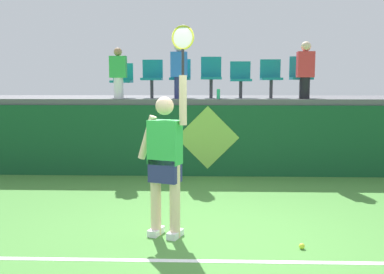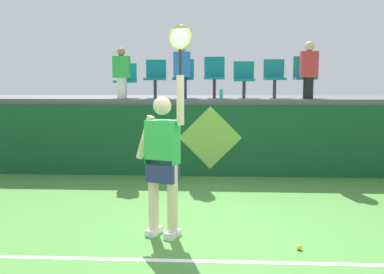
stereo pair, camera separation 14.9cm
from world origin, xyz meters
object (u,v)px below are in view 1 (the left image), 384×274
Objects in this scene: stadium_chair_3 at (211,75)px; spectator_0 at (179,69)px; stadium_chair_0 at (122,79)px; tennis_ball at (302,246)px; stadium_chair_2 at (180,76)px; stadium_chair_5 at (271,76)px; spectator_1 at (305,69)px; stadium_chair_1 at (152,76)px; tennis_player at (165,158)px; stadium_chair_4 at (241,77)px; stadium_chair_6 at (301,75)px; water_bottle at (218,94)px; spectator_2 at (118,73)px.

spectator_0 is (-0.67, -0.42, 0.11)m from stadium_chair_3.
spectator_0 is (1.26, -0.41, 0.19)m from stadium_chair_0.
stadium_chair_2 reaches higher than tennis_ball.
stadium_chair_5 is 0.72× the size of spectator_1.
stadium_chair_5 is at bearing -0.00° from stadium_chair_1.
tennis_player reaches higher than stadium_chair_4.
stadium_chair_6 reaches higher than stadium_chair_1.
tennis_ball is 5.59m from stadium_chair_1.
stadium_chair_3 is 1.91m from stadium_chair_6.
tennis_ball is 5.22m from stadium_chair_3.
stadium_chair_0 is 0.66m from stadium_chair_1.
tennis_player is at bearing -97.76° from stadium_chair_3.
stadium_chair_2 is 0.67m from stadium_chair_3.
tennis_ball is 0.33× the size of water_bottle.
spectator_1 reaches higher than stadium_chair_0.
water_bottle is at bearing 78.96° from tennis_player.
stadium_chair_1 is at bearing 180.00° from stadium_chair_5.
stadium_chair_1 is 2.56m from stadium_chair_5.
stadium_chair_0 is (-1.34, 4.33, 1.00)m from tennis_player.
stadium_chair_2 is 0.94× the size of stadium_chair_6.
stadium_chair_5 reaches higher than stadium_chair_1.
tennis_player is 3.21× the size of stadium_chair_4.
spectator_0 is at bearing 111.17° from tennis_ball.
stadium_chair_6 is (3.84, 0.01, 0.08)m from stadium_chair_0.
tennis_ball is 0.09× the size of stadium_chair_0.
stadium_chair_3 is 1.13× the size of stadium_chair_4.
stadium_chair_6 is 0.77× the size of spectator_1.
stadium_chair_1 reaches higher than tennis_ball.
stadium_chair_5 is at bearing 86.51° from tennis_ball.
tennis_player is 4.51m from stadium_chair_3.
stadium_chair_0 is 3.85m from stadium_chair_6.
water_bottle is 0.19× the size of spectator_2.
spectator_2 is (0.00, -0.41, 0.12)m from stadium_chair_0.
water_bottle is 0.27× the size of stadium_chair_0.
stadium_chair_1 is (-2.27, 4.70, 2.00)m from tennis_ball.
spectator_1 is (2.58, -0.03, -0.00)m from spectator_0.
spectator_0 reaches higher than spectator_2.
stadium_chair_5 is (1.95, -0.00, -0.00)m from stadium_chair_2.
spectator_2 is (-2.07, 0.16, 0.44)m from water_bottle.
tennis_player is 38.43× the size of tennis_ball.
stadium_chair_0 is 0.43m from spectator_2.
stadium_chair_2 is (-0.81, 0.57, 0.38)m from water_bottle.
stadium_chair_2 is 0.80× the size of spectator_2.
stadium_chair_4 is (-0.36, 4.70, 1.97)m from tennis_ball.
tennis_ball is 0.08× the size of stadium_chair_5.
water_bottle is 0.25× the size of stadium_chair_4.
stadium_chair_5 reaches higher than stadium_chair_0.
stadium_chair_2 is at bearing 144.96° from water_bottle.
stadium_chair_4 is (2.56, 0.00, 0.03)m from stadium_chair_0.
spectator_1 is at bearing 57.18° from tennis_player.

